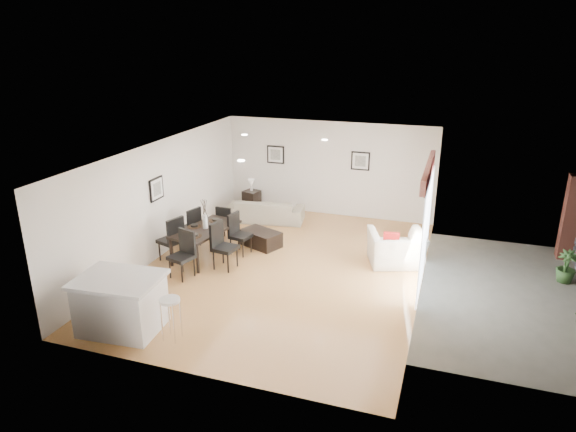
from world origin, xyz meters
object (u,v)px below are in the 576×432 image
(kitchen_island, at_px, (121,303))
(sofa, at_px, (266,210))
(dining_table, at_px, (206,231))
(bar_stool, at_px, (170,305))
(armchair, at_px, (396,249))
(side_table, at_px, (252,200))
(dining_chair_enear, at_px, (221,243))
(dining_chair_efar, at_px, (238,231))
(dining_chair_foot, at_px, (226,221))
(dining_chair_head, at_px, (184,251))
(coffee_table, at_px, (261,238))
(dining_chair_wnear, at_px, (173,237))
(dining_chair_wfar, at_px, (191,225))

(kitchen_island, bearing_deg, sofa, 81.75)
(dining_table, bearing_deg, bar_stool, -62.35)
(armchair, height_order, side_table, armchair)
(dining_chair_enear, bearing_deg, sofa, 10.78)
(dining_chair_efar, bearing_deg, sofa, 14.73)
(dining_table, xyz_separation_m, dining_chair_foot, (-0.00, 1.07, -0.13))
(armchair, relative_size, dining_chair_foot, 1.32)
(dining_chair_head, height_order, bar_stool, dining_chair_head)
(armchair, height_order, dining_chair_enear, dining_chair_enear)
(dining_chair_efar, distance_m, bar_stool, 3.78)
(side_table, bearing_deg, sofa, -47.41)
(coffee_table, height_order, side_table, side_table)
(dining_chair_wnear, height_order, dining_chair_foot, dining_chair_wnear)
(sofa, xyz_separation_m, dining_chair_wnear, (-1.04, -3.22, 0.29))
(coffee_table, bearing_deg, bar_stool, -65.88)
(dining_chair_head, xyz_separation_m, side_table, (-0.36, 4.67, -0.30))
(dining_chair_efar, bearing_deg, dining_table, 136.98)
(kitchen_island, bearing_deg, coffee_table, 73.43)
(coffee_table, height_order, bar_stool, bar_stool)
(armchair, height_order, bar_stool, armchair)
(sofa, distance_m, armchair, 4.23)
(dining_chair_wnear, relative_size, side_table, 1.89)
(dining_chair_wfar, xyz_separation_m, dining_chair_foot, (0.60, 0.66, -0.06))
(dining_chair_efar, xyz_separation_m, dining_chair_foot, (-0.61, 0.62, -0.04))
(dining_chair_wfar, bearing_deg, dining_chair_foot, 152.04)
(armchair, distance_m, dining_chair_foot, 4.28)
(armchair, xyz_separation_m, bar_stool, (-3.24, -4.29, 0.27))
(coffee_table, bearing_deg, dining_chair_enear, -81.09)
(dining_chair_enear, bearing_deg, armchair, -61.38)
(sofa, height_order, dining_table, dining_table)
(sofa, height_order, dining_chair_efar, dining_chair_efar)
(armchair, height_order, dining_table, armchair)
(dining_chair_efar, distance_m, dining_chair_head, 1.62)
(sofa, relative_size, kitchen_island, 1.39)
(kitchen_island, bearing_deg, dining_chair_foot, 86.01)
(bar_stool, bearing_deg, sofa, 95.60)
(bar_stool, bearing_deg, dining_chair_head, 114.10)
(dining_chair_enear, distance_m, side_table, 4.14)
(dining_chair_enear, relative_size, dining_chair_efar, 1.08)
(dining_chair_efar, height_order, coffee_table, dining_chair_efar)
(dining_table, height_order, bar_stool, bar_stool)
(dining_chair_wnear, distance_m, dining_chair_head, 0.87)
(armchair, xyz_separation_m, dining_chair_efar, (-3.67, -0.53, 0.16))
(armchair, distance_m, kitchen_island, 6.03)
(dining_chair_head, relative_size, bar_stool, 1.34)
(bar_stool, bearing_deg, dining_chair_wfar, 113.74)
(armchair, xyz_separation_m, side_table, (-4.61, 2.63, -0.11))
(dining_chair_wfar, relative_size, dining_chair_enear, 0.95)
(sofa, xyz_separation_m, dining_chair_efar, (0.17, -2.32, 0.24))
(side_table, bearing_deg, dining_chair_foot, -82.43)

